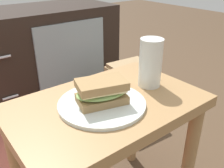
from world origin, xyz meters
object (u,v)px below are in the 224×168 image
Objects in this scene: paper_bag at (128,90)px; tv_cabinet at (38,56)px; sandwich_front at (102,92)px; beer_glass at (150,64)px; plate at (102,104)px.

tv_cabinet is at bearing 120.03° from paper_bag.
sandwich_front reaches higher than paper_bag.
beer_glass is at bearing -125.15° from paper_bag.
plate is at bearing -176.61° from beer_glass.
paper_bag is at bearing 54.85° from beer_glass.
plate is 0.73m from paper_bag.
beer_glass is at bearing 3.39° from plate.
paper_bag is (0.30, -0.52, -0.13)m from tv_cabinet.
beer_glass is (-0.00, -0.94, 0.24)m from tv_cabinet.
beer_glass is at bearing 3.39° from sandwich_front.
tv_cabinet is 0.99m from plate.
plate is 1.52× the size of sandwich_front.
tv_cabinet is 3.90× the size of plate.
paper_bag is at bearing 41.52° from plate.
sandwich_front is 0.49× the size of paper_bag.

